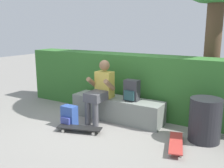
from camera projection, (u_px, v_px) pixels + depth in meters
ground_plane at (110, 123)px, 4.95m from camera, size 24.00×24.00×0.00m
bench_main at (117, 109)px, 5.11m from camera, size 1.90×0.48×0.45m
person_skater at (101, 89)px, 4.96m from camera, size 0.49×0.62×1.20m
skateboard_near_person at (79, 128)px, 4.51m from camera, size 0.82×0.44×0.09m
skateboard_beside_bench at (176, 143)px, 3.92m from camera, size 0.42×0.82×0.09m
backpack_on_bench at (132, 91)px, 4.85m from camera, size 0.28×0.23×0.40m
backpack_on_ground at (69, 117)px, 4.74m from camera, size 0.28×0.23×0.40m
hedge_row at (136, 84)px, 5.49m from camera, size 5.51×0.60×1.26m
trash_bin at (205, 120)px, 4.10m from camera, size 0.51×0.51×0.72m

